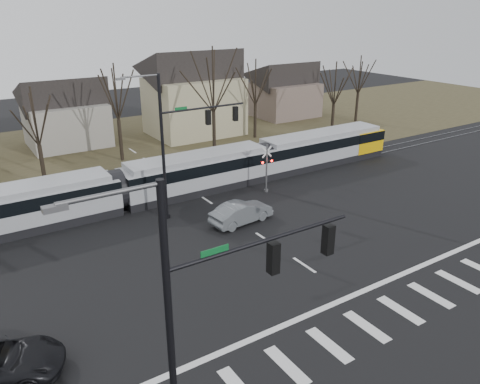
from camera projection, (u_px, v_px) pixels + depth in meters
ground at (328, 281)px, 25.94m from camera, size 140.00×140.00×0.00m
grass_verge at (126, 146)px, 50.96m from camera, size 140.00×28.00×0.01m
crosswalk at (384, 318)px, 22.81m from camera, size 27.00×2.60×0.01m
stop_line at (351, 296)px, 24.53m from camera, size 28.00×0.35×0.01m
lane_dashes at (194, 192)px, 38.45m from camera, size 0.18×30.00×0.01m
rail_pair at (195, 192)px, 38.28m from camera, size 90.00×1.52×0.06m
tram at (196, 172)px, 37.97m from camera, size 41.14×3.05×3.12m
sedan at (241, 212)px, 32.67m from camera, size 2.69×5.04×1.54m
signal_pole_near_left at (219, 311)px, 13.92m from camera, size 9.28×0.44×10.20m
signal_pole_far at (184, 138)px, 32.41m from camera, size 9.28×0.44×10.20m
rail_crossing_signal at (267, 170)px, 37.77m from camera, size 1.08×0.36×4.00m
tree_row at (163, 108)px, 45.44m from camera, size 59.20×7.20×10.00m
house_b at (65, 109)px, 50.11m from camera, size 8.64×7.56×7.65m
house_c at (193, 89)px, 54.35m from camera, size 10.80×8.64×10.10m
house_d at (285, 87)px, 63.92m from camera, size 8.64×7.56×7.65m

